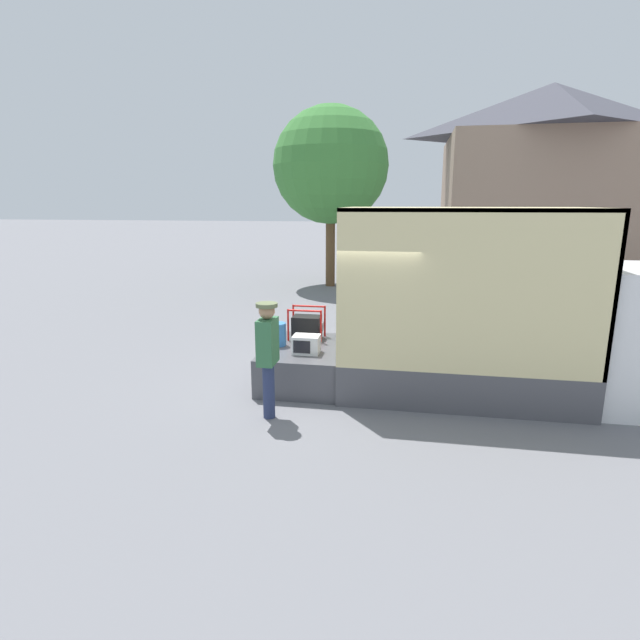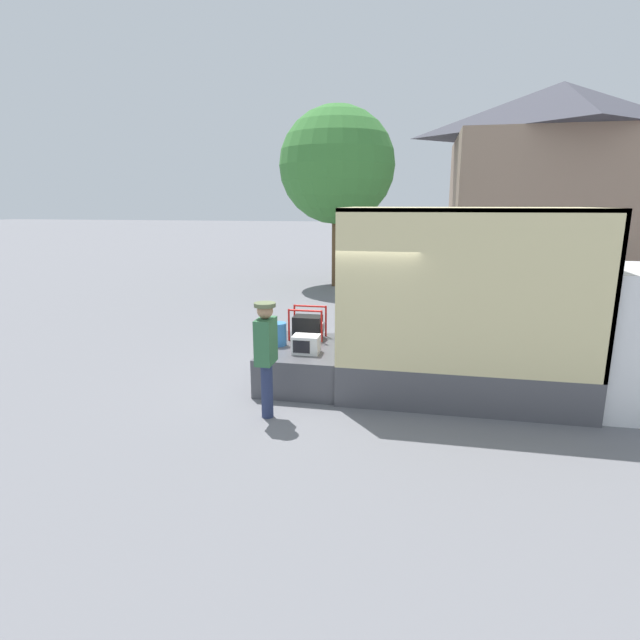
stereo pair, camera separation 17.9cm
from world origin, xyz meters
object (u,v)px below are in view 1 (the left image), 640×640
(worker_person, at_px, (268,348))
(street_tree, at_px, (331,166))
(box_truck, at_px, (557,341))
(portable_generator, at_px, (308,327))
(orange_bucket, at_px, (278,334))
(microwave, at_px, (306,344))

(worker_person, relative_size, street_tree, 0.26)
(box_truck, xyz_separation_m, worker_person, (-4.47, -1.65, 0.13))
(portable_generator, relative_size, orange_bucket, 1.58)
(box_truck, bearing_deg, orange_bucket, -179.74)
(box_truck, relative_size, microwave, 12.80)
(microwave, height_order, orange_bucket, orange_bucket)
(orange_bucket, bearing_deg, portable_generator, 51.94)
(portable_generator, distance_m, worker_person, 2.21)
(microwave, xyz_separation_m, worker_person, (-0.32, -1.24, 0.28))
(portable_generator, xyz_separation_m, worker_person, (-0.15, -2.19, 0.21))
(microwave, relative_size, worker_person, 0.26)
(worker_person, bearing_deg, portable_generator, 85.97)
(orange_bucket, distance_m, worker_person, 1.66)
(orange_bucket, xyz_separation_m, worker_person, (0.29, -1.62, 0.23))
(microwave, bearing_deg, street_tree, 96.99)
(box_truck, relative_size, orange_bucket, 13.97)
(orange_bucket, xyz_separation_m, street_tree, (-0.76, 10.84, 3.68))
(microwave, distance_m, street_tree, 11.91)
(box_truck, height_order, orange_bucket, box_truck)
(worker_person, bearing_deg, box_truck, 20.22)
(box_truck, distance_m, microwave, 4.16)
(box_truck, bearing_deg, street_tree, 117.02)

